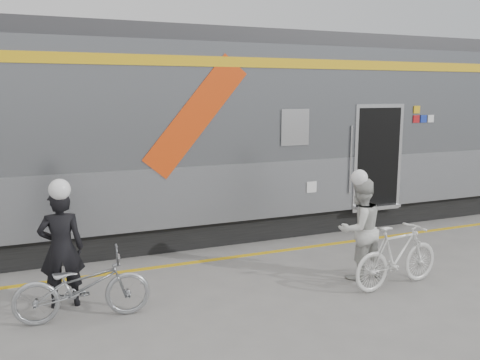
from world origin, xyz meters
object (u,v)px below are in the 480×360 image
bicycle_right (397,256)px  man (61,249)px  bicycle_left (82,286)px  woman (359,229)px

bicycle_right → man: bearing=69.9°
bicycle_left → woman: 4.21m
man → bicycle_right: 4.86m
bicycle_left → woman: size_ratio=1.07×
man → bicycle_left: man is taller
woman → bicycle_right: woman is taller
man → woman: bearing=176.7°
man → woman: man is taller
man → bicycle_left: size_ratio=0.95×
bicycle_left → bicycle_right: 4.54m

